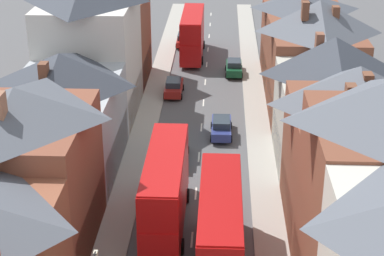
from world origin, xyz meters
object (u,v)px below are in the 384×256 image
(car_parked_left_a, at_px, (174,87))
(car_far_grey, at_px, (221,127))
(double_decker_bus_far_approaching, at_px, (165,190))
(car_near_silver, at_px, (184,40))
(double_decker_bus_mid_street, at_px, (192,34))
(car_parked_right_a, at_px, (234,67))
(double_decker_bus_lead, at_px, (220,230))
(car_parked_left_b, at_px, (176,152))

(car_parked_left_a, xyz_separation_m, car_far_grey, (4.90, -9.75, -0.01))
(car_parked_left_a, bearing_deg, double_decker_bus_far_approaching, -86.99)
(car_near_silver, height_order, car_far_grey, car_far_grey)
(double_decker_bus_mid_street, height_order, car_parked_right_a, double_decker_bus_mid_street)
(double_decker_bus_far_approaching, xyz_separation_m, car_far_grey, (3.61, 14.84, -1.98))
(double_decker_bus_lead, relative_size, car_near_silver, 2.38)
(car_near_silver, xyz_separation_m, car_far_grey, (4.90, -27.11, 0.03))
(car_parked_right_a, bearing_deg, car_parked_left_a, -133.28)
(car_parked_left_a, bearing_deg, double_decker_bus_mid_street, 84.30)
(car_far_grey, bearing_deg, double_decker_bus_mid_street, 99.04)
(car_far_grey, bearing_deg, car_parked_left_b, -124.78)
(double_decker_bus_lead, xyz_separation_m, car_parked_left_b, (-3.59, 14.32, -1.98))
(car_near_silver, distance_m, car_far_grey, 27.54)
(car_near_silver, bearing_deg, car_parked_right_a, -60.08)
(double_decker_bus_mid_street, bearing_deg, double_decker_bus_far_approaching, -90.00)
(car_near_silver, bearing_deg, car_far_grey, -79.75)
(double_decker_bus_lead, relative_size, car_parked_left_b, 2.40)
(double_decker_bus_far_approaching, bearing_deg, car_near_silver, 91.76)
(double_decker_bus_mid_street, distance_m, car_parked_left_b, 27.93)
(double_decker_bus_lead, height_order, car_parked_left_a, double_decker_bus_lead)
(car_parked_left_a, distance_m, car_parked_right_a, 9.04)
(double_decker_bus_mid_street, relative_size, car_parked_left_b, 2.40)
(double_decker_bus_lead, bearing_deg, car_far_grey, 89.97)
(double_decker_bus_lead, distance_m, car_parked_right_a, 35.91)
(car_parked_left_a, height_order, car_parked_left_b, car_parked_left_a)
(car_parked_left_b, height_order, car_far_grey, car_far_grey)
(double_decker_bus_lead, relative_size, car_parked_right_a, 2.54)
(car_parked_left_a, height_order, car_parked_right_a, car_parked_right_a)
(double_decker_bus_lead, distance_m, car_far_grey, 19.60)
(double_decker_bus_far_approaching, xyz_separation_m, car_parked_left_b, (0.01, 9.65, -1.98))
(double_decker_bus_lead, xyz_separation_m, car_near_silver, (-4.89, 46.60, -2.01))
(car_parked_left_a, bearing_deg, car_far_grey, -63.31)
(double_decker_bus_mid_street, bearing_deg, car_near_silver, 106.24)
(car_near_silver, xyz_separation_m, car_parked_right_a, (6.20, -10.78, 0.04))
(double_decker_bus_lead, relative_size, double_decker_bus_far_approaching, 1.00)
(car_parked_right_a, xyz_separation_m, car_parked_left_b, (-4.90, -21.51, -0.02))
(double_decker_bus_mid_street, bearing_deg, car_parked_left_b, -89.98)
(double_decker_bus_far_approaching, relative_size, car_near_silver, 2.38)
(car_parked_right_a, bearing_deg, car_parked_left_b, -102.83)
(double_decker_bus_far_approaching, height_order, car_parked_left_a, double_decker_bus_far_approaching)
(double_decker_bus_mid_street, xyz_separation_m, car_far_grey, (3.61, -22.67, -1.98))
(double_decker_bus_mid_street, distance_m, car_near_silver, 5.03)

